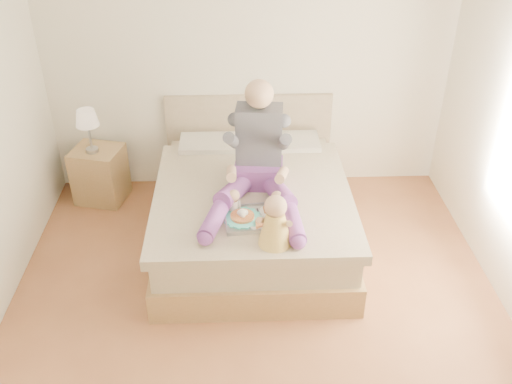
{
  "coord_description": "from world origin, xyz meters",
  "views": [
    {
      "loc": [
        -0.13,
        -3.26,
        3.25
      ],
      "look_at": [
        0.02,
        0.71,
        0.72
      ],
      "focal_mm": 40.0,
      "sensor_mm": 36.0,
      "label": 1
    }
  ],
  "objects_px": {
    "bed": "(252,207)",
    "tray": "(255,216)",
    "nightstand": "(100,174)",
    "adult": "(258,163)",
    "baby": "(275,224)"
  },
  "relations": [
    {
      "from": "bed",
      "to": "tray",
      "type": "relative_size",
      "value": 4.16
    },
    {
      "from": "tray",
      "to": "bed",
      "type": "bearing_deg",
      "value": 84.47
    },
    {
      "from": "nightstand",
      "to": "adult",
      "type": "distance_m",
      "value": 1.91
    },
    {
      "from": "baby",
      "to": "adult",
      "type": "bearing_deg",
      "value": 112.72
    },
    {
      "from": "nightstand",
      "to": "baby",
      "type": "height_order",
      "value": "baby"
    },
    {
      "from": "nightstand",
      "to": "adult",
      "type": "height_order",
      "value": "adult"
    },
    {
      "from": "bed",
      "to": "baby",
      "type": "distance_m",
      "value": 1.04
    },
    {
      "from": "bed",
      "to": "nightstand",
      "type": "bearing_deg",
      "value": 155.36
    },
    {
      "from": "nightstand",
      "to": "adult",
      "type": "bearing_deg",
      "value": -15.53
    },
    {
      "from": "adult",
      "to": "baby",
      "type": "height_order",
      "value": "adult"
    },
    {
      "from": "nightstand",
      "to": "baby",
      "type": "distance_m",
      "value": 2.38
    },
    {
      "from": "baby",
      "to": "nightstand",
      "type": "bearing_deg",
      "value": 150.68
    },
    {
      "from": "nightstand",
      "to": "tray",
      "type": "distance_m",
      "value": 2.05
    },
    {
      "from": "adult",
      "to": "nightstand",
      "type": "bearing_deg",
      "value": 156.14
    },
    {
      "from": "bed",
      "to": "adult",
      "type": "bearing_deg",
      "value": -77.33
    }
  ]
}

